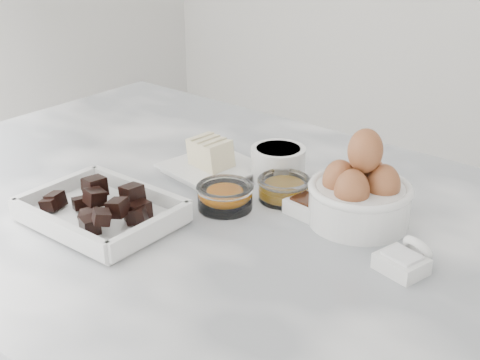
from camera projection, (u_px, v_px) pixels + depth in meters
The scene contains 9 objects.
marble_slab at pixel (217, 219), 1.02m from camera, with size 1.20×0.80×0.04m, color white.
chocolate_dish at pixel (101, 207), 0.96m from camera, with size 0.22×0.17×0.06m.
butter_plate at pixel (211, 162), 1.12m from camera, with size 0.16×0.16×0.06m.
sugar_ramekin at pixel (278, 162), 1.10m from camera, with size 0.09×0.09×0.05m.
egg_bowl at pixel (360, 193), 0.95m from camera, with size 0.15×0.15×0.14m.
honey_bowl at pixel (284, 188), 1.03m from camera, with size 0.08×0.08×0.04m.
zest_bowl at pixel (225, 195), 1.00m from camera, with size 0.09×0.09×0.04m.
vanilla_spoon at pixel (312, 203), 0.99m from camera, with size 0.07×0.08×0.05m.
salt_spoon at pixel (406, 259), 0.84m from camera, with size 0.07×0.08×0.04m.
Camera 1 is at (0.60, -0.68, 1.39)m, focal length 50.00 mm.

